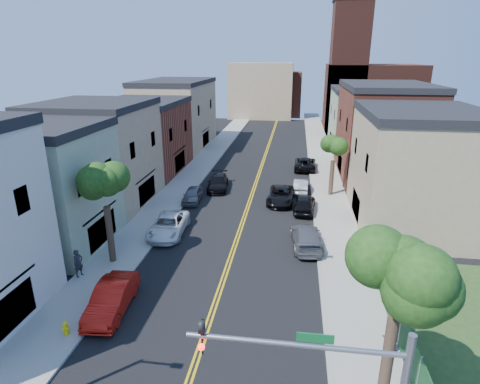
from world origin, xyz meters
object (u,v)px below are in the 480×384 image
at_px(black_car_right, 305,203).
at_px(grey_car_right, 306,237).
at_px(pedestrian_left, 78,263).
at_px(white_pickup, 169,225).
at_px(fire_hydrant, 66,328).
at_px(black_suv_lane, 281,195).
at_px(red_sedan, 112,298).
at_px(dark_car_right_far, 305,163).
at_px(black_car_left, 218,183).
at_px(grey_car_left, 192,195).
at_px(pedestrian_right, 390,337).
at_px(silver_car_right, 301,185).

bearing_deg(black_car_right, grey_car_right, 95.20).
bearing_deg(pedestrian_left, grey_car_right, -44.04).
height_order(white_pickup, fire_hydrant, white_pickup).
bearing_deg(black_suv_lane, red_sedan, -112.16).
bearing_deg(black_car_right, white_pickup, 35.80).
height_order(black_car_right, dark_car_right_far, black_car_right).
bearing_deg(black_car_left, red_sedan, -100.60).
relative_size(grey_car_left, fire_hydrant, 5.20).
height_order(red_sedan, grey_car_right, red_sedan).
xyz_separation_m(grey_car_left, pedestrian_right, (14.46, -18.80, 0.26)).
bearing_deg(silver_car_right, black_car_left, 4.48).
xyz_separation_m(black_car_left, fire_hydrant, (-3.06, -23.97, -0.18)).
bearing_deg(silver_car_right, grey_car_left, 25.24).
xyz_separation_m(red_sedan, black_suv_lane, (8.50, 18.46, -0.07)).
xyz_separation_m(black_suv_lane, pedestrian_right, (5.96, -19.77, 0.20)).
bearing_deg(red_sedan, grey_car_left, 85.23).
xyz_separation_m(silver_car_right, pedestrian_left, (-14.03, -19.03, 0.37)).
bearing_deg(grey_car_left, pedestrian_left, -106.91).
bearing_deg(black_car_left, fire_hydrant, -103.38).
bearing_deg(grey_car_right, pedestrian_left, 19.05).
bearing_deg(dark_car_right_far, fire_hydrant, 71.23).
distance_m(grey_car_right, silver_car_right, 12.55).
relative_size(red_sedan, fire_hydrant, 6.37).
height_order(grey_car_right, fire_hydrant, grey_car_right).
bearing_deg(grey_car_left, pedestrian_right, -55.45).
xyz_separation_m(black_car_right, pedestrian_left, (-14.34, -13.52, 0.29)).
bearing_deg(pedestrian_right, grey_car_left, -56.56).
distance_m(grey_car_right, pedestrian_right, 11.35).
xyz_separation_m(white_pickup, black_car_right, (10.74, 6.38, 0.02)).
xyz_separation_m(silver_car_right, pedestrian_right, (4.03, -23.28, 0.25)).
height_order(red_sedan, white_pickup, red_sedan).
bearing_deg(silver_car_right, red_sedan, 66.61).
relative_size(grey_car_right, pedestrian_left, 2.88).
height_order(black_car_left, fire_hydrant, black_car_left).
bearing_deg(white_pickup, fire_hydrant, -99.30).
relative_size(red_sedan, pedestrian_right, 3.11).
height_order(silver_car_right, black_suv_lane, black_suv_lane).
xyz_separation_m(red_sedan, black_car_left, (1.70, 21.59, -0.08)).
height_order(red_sedan, pedestrian_left, pedestrian_left).
bearing_deg(black_car_right, fire_hydrant, 62.38).
bearing_deg(red_sedan, silver_car_right, 59.85).
bearing_deg(pedestrian_right, grey_car_right, -75.09).
bearing_deg(white_pickup, black_car_left, 78.52).
xyz_separation_m(grey_car_right, silver_car_right, (-0.33, 12.55, -0.07)).
height_order(black_car_left, grey_car_right, grey_car_right).
bearing_deg(grey_car_right, white_pickup, -8.75).
relative_size(red_sedan, grey_car_right, 0.93).
distance_m(black_suv_lane, pedestrian_left, 19.68).
height_order(silver_car_right, pedestrian_right, pedestrian_right).
xyz_separation_m(pedestrian_right, fire_hydrant, (-15.82, -1.07, -0.39)).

